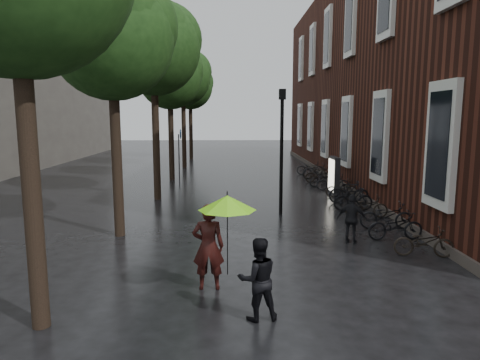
{
  "coord_description": "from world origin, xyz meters",
  "views": [
    {
      "loc": [
        -0.51,
        -6.43,
        3.84
      ],
      "look_at": [
        -0.22,
        7.4,
        1.73
      ],
      "focal_mm": 32.0,
      "sensor_mm": 36.0,
      "label": 1
    }
  ],
  "objects_px": {
    "person_burgundy": "(208,247)",
    "pedestrian_walking": "(352,219)",
    "person_black": "(258,279)",
    "ad_lightbox": "(334,176)",
    "lamp_post": "(282,139)",
    "parked_bicycles": "(343,189)"
  },
  "relations": [
    {
      "from": "pedestrian_walking",
      "to": "lamp_post",
      "type": "bearing_deg",
      "value": -41.61
    },
    {
      "from": "person_burgundy",
      "to": "person_black",
      "type": "height_order",
      "value": "person_burgundy"
    },
    {
      "from": "pedestrian_walking",
      "to": "ad_lightbox",
      "type": "relative_size",
      "value": 0.8
    },
    {
      "from": "pedestrian_walking",
      "to": "lamp_post",
      "type": "distance_m",
      "value": 4.78
    },
    {
      "from": "person_burgundy",
      "to": "parked_bicycles",
      "type": "xyz_separation_m",
      "value": [
        5.65,
        10.14,
        -0.51
      ]
    },
    {
      "from": "person_black",
      "to": "lamp_post",
      "type": "relative_size",
      "value": 0.33
    },
    {
      "from": "pedestrian_walking",
      "to": "person_burgundy",
      "type": "bearing_deg",
      "value": 63.94
    },
    {
      "from": "person_burgundy",
      "to": "ad_lightbox",
      "type": "bearing_deg",
      "value": -118.09
    },
    {
      "from": "person_black",
      "to": "ad_lightbox",
      "type": "xyz_separation_m",
      "value": [
        4.46,
        12.62,
        0.14
      ]
    },
    {
      "from": "ad_lightbox",
      "to": "lamp_post",
      "type": "relative_size",
      "value": 0.39
    },
    {
      "from": "parked_bicycles",
      "to": "person_burgundy",
      "type": "bearing_deg",
      "value": -119.11
    },
    {
      "from": "person_black",
      "to": "parked_bicycles",
      "type": "xyz_separation_m",
      "value": [
        4.64,
        11.6,
        -0.34
      ]
    },
    {
      "from": "person_burgundy",
      "to": "ad_lightbox",
      "type": "relative_size",
      "value": 1.04
    },
    {
      "from": "pedestrian_walking",
      "to": "ad_lightbox",
      "type": "bearing_deg",
      "value": -74.56
    },
    {
      "from": "parked_bicycles",
      "to": "person_black",
      "type": "bearing_deg",
      "value": -111.8
    },
    {
      "from": "person_burgundy",
      "to": "lamp_post",
      "type": "relative_size",
      "value": 0.4
    },
    {
      "from": "person_black",
      "to": "pedestrian_walking",
      "type": "distance_m",
      "value": 5.73
    },
    {
      "from": "person_black",
      "to": "lamp_post",
      "type": "xyz_separation_m",
      "value": [
        1.44,
        8.71,
        2.12
      ]
    },
    {
      "from": "pedestrian_walking",
      "to": "lamp_post",
      "type": "height_order",
      "value": "lamp_post"
    },
    {
      "from": "person_burgundy",
      "to": "pedestrian_walking",
      "type": "distance_m",
      "value": 5.32
    },
    {
      "from": "person_burgundy",
      "to": "lamp_post",
      "type": "xyz_separation_m",
      "value": [
        2.45,
        7.25,
        1.95
      ]
    },
    {
      "from": "lamp_post",
      "to": "parked_bicycles",
      "type": "bearing_deg",
      "value": 42.13
    }
  ]
}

